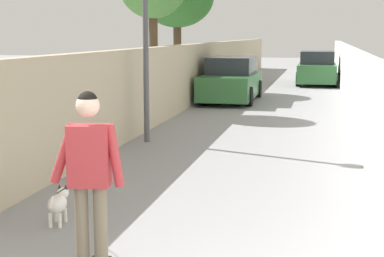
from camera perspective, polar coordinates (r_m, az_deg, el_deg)
name	(u,v)px	position (r m, az deg, el deg)	size (l,w,h in m)	color
ground_plane	(266,110)	(17.79, 7.32, 1.79)	(80.00, 80.00, 0.00)	gray
wall_left	(168,82)	(16.18, -2.45, 4.66)	(48.00, 0.30, 2.00)	tan
fence_right	(358,88)	(15.65, 16.14, 3.91)	(48.00, 0.30, 1.87)	white
person_skateboarder	(90,168)	(5.42, -10.14, -3.87)	(0.27, 0.72, 1.74)	#726651
dog	(58,202)	(7.33, -13.13, -7.17)	(1.73, 1.18, 1.06)	white
car_near	(231,81)	(20.15, 3.94, 4.77)	(4.38, 1.80, 1.54)	#336B38
car_far	(317,69)	(27.44, 12.33, 5.81)	(4.16, 1.80, 1.54)	#336B38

